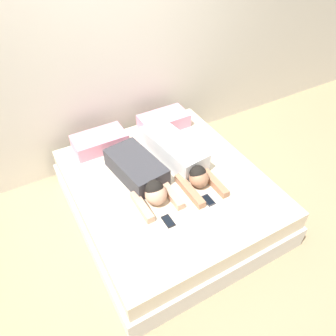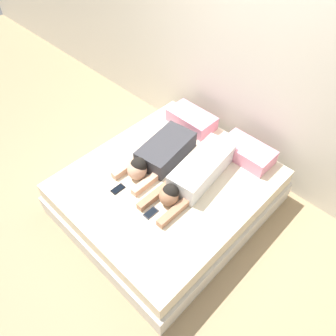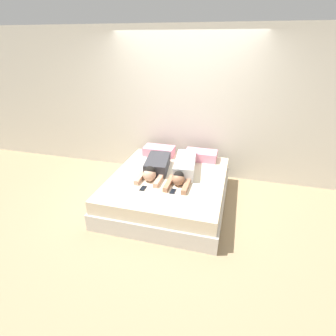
{
  "view_description": "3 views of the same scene",
  "coord_description": "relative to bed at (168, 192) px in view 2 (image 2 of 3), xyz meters",
  "views": [
    {
      "loc": [
        -1.1,
        -1.95,
        2.64
      ],
      "look_at": [
        0.0,
        0.0,
        0.6
      ],
      "focal_mm": 35.0,
      "sensor_mm": 36.0,
      "label": 1
    },
    {
      "loc": [
        1.48,
        -1.52,
        2.92
      ],
      "look_at": [
        0.0,
        0.0,
        0.6
      ],
      "focal_mm": 35.0,
      "sensor_mm": 36.0,
      "label": 2
    },
    {
      "loc": [
        0.94,
        -3.44,
        2.35
      ],
      "look_at": [
        0.0,
        0.0,
        0.6
      ],
      "focal_mm": 28.0,
      "sensor_mm": 36.0,
      "label": 3
    }
  ],
  "objects": [
    {
      "name": "ground_plane",
      "position": [
        0.0,
        0.0,
        -0.22
      ],
      "size": [
        12.0,
        12.0,
        0.0
      ],
      "primitive_type": "plane",
      "color": "#9E8460"
    },
    {
      "name": "wall_back",
      "position": [
        0.0,
        1.14,
        1.08
      ],
      "size": [
        12.0,
        0.06,
        2.6
      ],
      "color": "beige",
      "rests_on": "ground_plane"
    },
    {
      "name": "bed",
      "position": [
        0.0,
        0.0,
        0.0
      ],
      "size": [
        1.77,
        1.99,
        0.45
      ],
      "color": "beige",
      "rests_on": "ground_plane"
    },
    {
      "name": "pillow_head_left",
      "position": [
        -0.39,
        0.78,
        0.31
      ],
      "size": [
        0.55,
        0.3,
        0.16
      ],
      "color": "pink",
      "rests_on": "bed"
    },
    {
      "name": "pillow_head_right",
      "position": [
        0.39,
        0.78,
        0.31
      ],
      "size": [
        0.55,
        0.3,
        0.16
      ],
      "color": "pink",
      "rests_on": "bed"
    },
    {
      "name": "person_left",
      "position": [
        -0.23,
        0.1,
        0.33
      ],
      "size": [
        0.43,
        0.93,
        0.23
      ],
      "color": "#333338",
      "rests_on": "bed"
    },
    {
      "name": "person_right",
      "position": [
        0.21,
        0.16,
        0.33
      ],
      "size": [
        0.4,
        1.13,
        0.22
      ],
      "color": "silver",
      "rests_on": "bed"
    },
    {
      "name": "cell_phone_left",
      "position": [
        -0.25,
        -0.44,
        0.24
      ],
      "size": [
        0.07,
        0.14,
        0.01
      ],
      "color": "black",
      "rests_on": "bed"
    },
    {
      "name": "cell_phone_right",
      "position": [
        0.18,
        -0.41,
        0.24
      ],
      "size": [
        0.07,
        0.14,
        0.01
      ],
      "color": "#2D2D33",
      "rests_on": "bed"
    }
  ]
}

